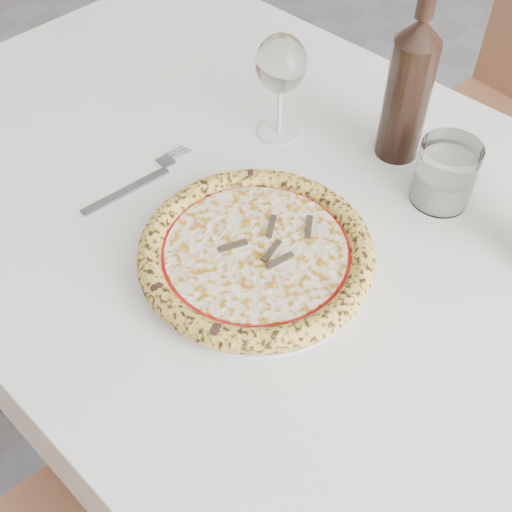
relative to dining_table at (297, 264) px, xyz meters
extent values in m
cube|color=slate|center=(-0.23, -0.13, -0.68)|extent=(5.00, 6.00, 0.02)
cube|color=brown|center=(0.00, 0.00, 0.06)|extent=(1.48, 0.94, 0.04)
cube|color=white|center=(0.00, 0.00, 0.08)|extent=(1.54, 1.01, 0.01)
cube|color=white|center=(0.00, 0.43, -0.03)|extent=(1.46, 0.01, 0.22)
cube|color=white|center=(0.00, -0.43, -0.03)|extent=(1.46, 0.01, 0.22)
cube|color=white|center=(-0.73, 0.00, -0.03)|extent=(0.01, 0.86, 0.22)
cylinder|color=brown|center=(-0.64, 0.34, -0.31)|extent=(0.06, 0.06, 0.71)
cube|color=brown|center=(0.07, 0.71, -0.22)|extent=(0.53, 0.53, 0.04)
cylinder|color=brown|center=(0.21, 0.49, -0.45)|extent=(0.04, 0.04, 0.43)
cylinder|color=brown|center=(-0.07, 0.94, -0.45)|extent=(0.04, 0.04, 0.43)
cylinder|color=brown|center=(-0.16, 0.57, -0.45)|extent=(0.04, 0.04, 0.43)
cylinder|color=white|center=(0.00, -0.10, 0.09)|extent=(0.29, 0.29, 0.01)
torus|color=white|center=(0.00, -0.10, 0.10)|extent=(0.29, 0.29, 0.01)
cylinder|color=#D7B971|center=(0.00, -0.10, 0.11)|extent=(0.30, 0.30, 0.01)
torus|color=gold|center=(0.00, -0.10, 0.12)|extent=(0.31, 0.31, 0.03)
cylinder|color=#DF0000|center=(0.00, -0.10, 0.12)|extent=(0.26, 0.26, 0.00)
cylinder|color=#FCE0BD|center=(0.00, -0.10, 0.12)|extent=(0.24, 0.24, 0.00)
cube|color=#352C24|center=(0.03, -0.10, 0.12)|extent=(0.04, 0.01, 0.00)
cube|color=#352C24|center=(0.02, -0.05, 0.12)|extent=(0.02, 0.04, 0.00)
cube|color=#352C24|center=(-0.05, -0.06, 0.12)|extent=(0.04, 0.03, 0.00)
cube|color=#352C24|center=(-0.03, -0.12, 0.12)|extent=(0.04, 0.03, 0.00)
cube|color=#352C24|center=(0.02, -0.15, 0.12)|extent=(0.02, 0.04, 0.00)
cube|color=gray|center=(-0.24, -0.11, 0.09)|extent=(0.04, 0.15, 0.00)
cube|color=gray|center=(-0.24, -0.02, 0.09)|extent=(0.03, 0.03, 0.00)
cylinder|color=gray|center=(-0.25, 0.01, 0.09)|extent=(0.00, 0.04, 0.00)
cylinder|color=gray|center=(-0.24, 0.01, 0.09)|extent=(0.00, 0.04, 0.00)
cylinder|color=gray|center=(-0.24, 0.01, 0.09)|extent=(0.00, 0.04, 0.00)
cylinder|color=gray|center=(-0.23, 0.01, 0.09)|extent=(0.00, 0.04, 0.00)
cylinder|color=silver|center=(-0.14, 0.15, 0.09)|extent=(0.07, 0.07, 0.00)
cylinder|color=silver|center=(-0.14, 0.15, 0.14)|extent=(0.01, 0.01, 0.09)
ellipsoid|color=white|center=(-0.14, 0.15, 0.22)|extent=(0.08, 0.08, 0.09)
cylinder|color=white|center=(0.13, 0.17, 0.14)|extent=(0.09, 0.09, 0.10)
cylinder|color=white|center=(0.13, 0.17, 0.11)|extent=(0.08, 0.08, 0.05)
cylinder|color=black|center=(0.03, 0.22, 0.18)|extent=(0.07, 0.07, 0.19)
cone|color=black|center=(0.03, 0.22, 0.29)|extent=(0.07, 0.07, 0.03)
cylinder|color=black|center=(0.03, 0.22, 0.34)|extent=(0.02, 0.02, 0.05)
camera|label=1|loc=(0.34, -0.54, 0.73)|focal=45.00mm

